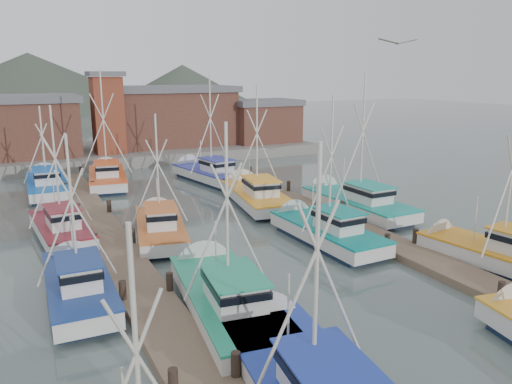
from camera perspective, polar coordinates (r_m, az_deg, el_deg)
name	(u,v)px	position (r m, az deg, el deg)	size (l,w,h in m)	color
ground	(271,261)	(26.26, 1.67, -7.90)	(260.00, 260.00, 0.00)	#51615D
dock_left	(118,254)	(27.64, -15.45, -6.82)	(2.30, 46.00, 1.50)	brown
dock_right	(336,220)	(32.97, 9.15, -3.20)	(2.30, 46.00, 1.50)	brown
quay	(122,152)	(60.37, -15.09, 4.42)	(44.00, 16.00, 1.20)	gray
shed_left	(14,126)	(56.82, -25.89, 6.82)	(12.72, 8.48, 6.20)	brown
shed_center	(170,115)	(61.34, -9.77, 8.67)	(14.84, 9.54, 6.90)	brown
shed_right	(263,120)	(62.74, 0.82, 8.19)	(8.48, 6.36, 5.20)	brown
lookout_tower	(108,112)	(55.55, -16.60, 8.74)	(3.60, 3.60, 8.50)	brown
distant_hills	(2,112)	(144.49, -27.08, 8.17)	(175.00, 140.00, 42.00)	#3D473B
boat_0	(302,379)	(15.89, 5.23, -20.54)	(4.29, 10.18, 8.78)	#111F39
boat_4	(223,295)	(20.91, -3.77, -11.69)	(4.10, 9.86, 8.68)	#111F39
boat_5	(321,230)	(29.26, 7.49, -4.34)	(3.66, 8.90, 9.16)	#111F39
boat_6	(78,283)	(23.31, -19.72, -9.76)	(3.24, 8.28, 7.86)	#111F39
boat_7	(489,253)	(27.98, 25.08, -6.36)	(3.77, 8.70, 9.21)	#111F39
boat_8	(160,226)	(30.32, -10.96, -3.84)	(4.21, 8.74, 8.04)	#111F39
boat_9	(254,195)	(37.41, -0.26, -0.29)	(4.52, 10.25, 9.69)	#111F39
boat_10	(60,227)	(31.69, -21.52, -3.79)	(3.46, 8.38, 8.49)	#111F39
boat_11	(352,202)	(35.98, 10.93, -1.09)	(4.27, 9.99, 10.48)	#111F39
boat_12	(107,177)	(45.81, -16.65, 1.70)	(4.28, 9.78, 10.77)	#111F39
boat_13	(207,173)	(45.62, -5.61, 2.15)	(4.64, 10.11, 10.61)	#111F39
boat_14	(47,184)	(44.49, -22.82, 0.85)	(3.38, 9.58, 7.90)	#111F39
gull_near	(398,42)	(18.55, 15.89, 16.13)	(1.55, 0.65, 0.24)	gray
gull_far	(273,148)	(29.22, 1.96, 5.07)	(1.53, 0.66, 0.24)	gray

